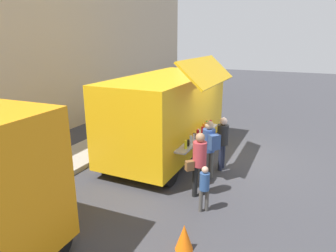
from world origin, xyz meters
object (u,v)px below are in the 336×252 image
Objects in this scene: customer_mid_with_backpack at (209,145)px; child_near_queue at (204,185)px; customer_front_ordering at (223,139)px; customer_rear_waiting at (199,159)px; trash_bin at (156,112)px; food_truck_main at (168,112)px; traffic_cone_orange at (184,237)px.

customer_mid_with_backpack is 1.75m from child_near_queue.
customer_front_ordering is 0.98× the size of customer_rear_waiting.
child_near_queue is (-1.66, -0.42, -0.39)m from customer_mid_with_backpack.
trash_bin is 6.50m from customer_mid_with_backpack.
customer_mid_with_backpack is at bearing -124.70° from food_truck_main.
child_near_queue is (-0.64, -0.37, -0.33)m from customer_rear_waiting.
child_near_queue is (1.45, 0.09, 0.42)m from traffic_cone_orange.
customer_front_ordering reaches higher than trash_bin.
customer_front_ordering is (-0.47, -2.08, -0.51)m from food_truck_main.
trash_bin is 0.59× the size of customer_rear_waiting.
customer_rear_waiting is at bearing 131.48° from customer_mid_with_backpack.
traffic_cone_orange is at bearing 144.80° from customer_rear_waiting.
trash_bin reaches higher than traffic_cone_orange.
child_near_queue reaches higher than trash_bin.
trash_bin is 0.88× the size of child_near_queue.
customer_rear_waiting reaches higher than trash_bin.
customer_front_ordering is at bearing -61.63° from customer_mid_with_backpack.
food_truck_main reaches higher than trash_bin.
customer_rear_waiting is at bearing -8.32° from child_near_queue.
customer_rear_waiting is at bearing -140.11° from food_truck_main.
customer_mid_with_backpack reaches higher than child_near_queue.
customer_front_ordering is at bearing 5.11° from traffic_cone_orange.
trash_bin is (3.56, 2.32, -1.01)m from food_truck_main.
traffic_cone_orange is 3.25m from customer_mid_with_backpack.
food_truck_main reaches higher than customer_front_ordering.
food_truck_main reaches higher than customer_rear_waiting.
customer_front_ordering is 0.87m from customer_mid_with_backpack.
food_truck_main is 3.88m from child_near_queue.
customer_mid_with_backpack is (-0.85, 0.16, 0.07)m from customer_front_ordering.
customer_mid_with_backpack is 1.02× the size of customer_rear_waiting.
traffic_cone_orange is 0.54× the size of trash_bin.
customer_mid_with_backpack is (3.11, 0.51, 0.81)m from traffic_cone_orange.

